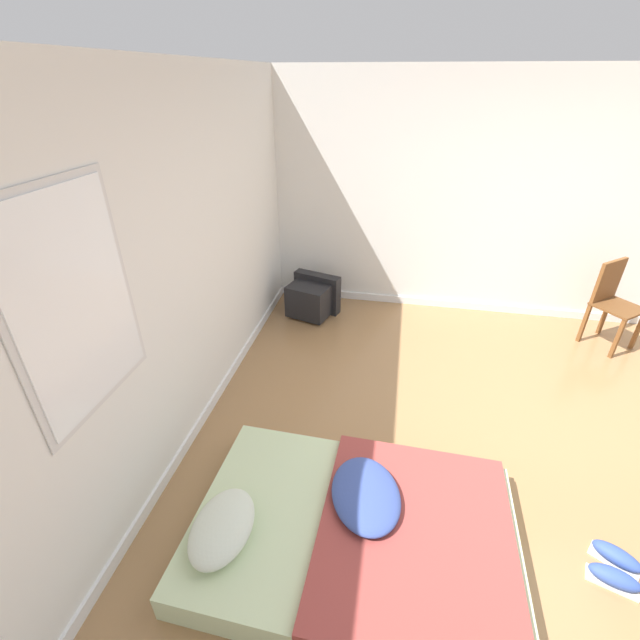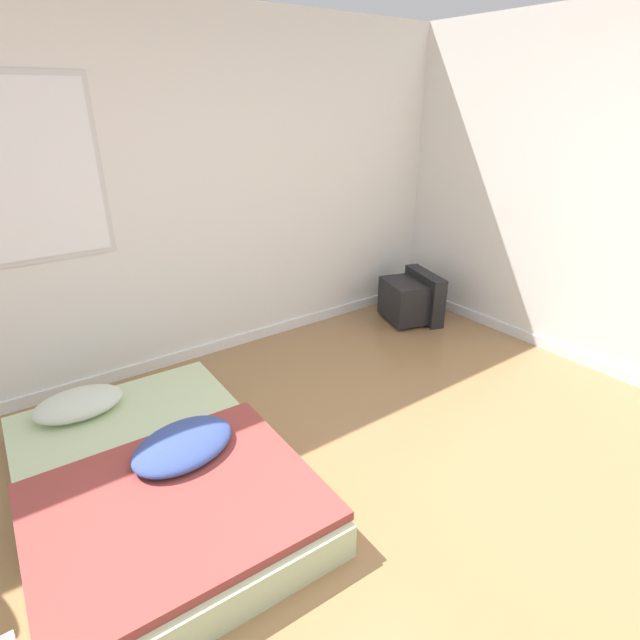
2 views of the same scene
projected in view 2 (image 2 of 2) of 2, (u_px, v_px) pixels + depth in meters
ground_plane at (418, 602)px, 2.13m from camera, size 20.00×20.00×0.00m
wall_back at (158, 202)px, 3.58m from camera, size 7.64×0.08×2.60m
mattress_bed at (155, 476)px, 2.67m from camera, size 1.34×1.93×0.33m
crt_tv at (412, 298)px, 4.76m from camera, size 0.57×0.62×0.46m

